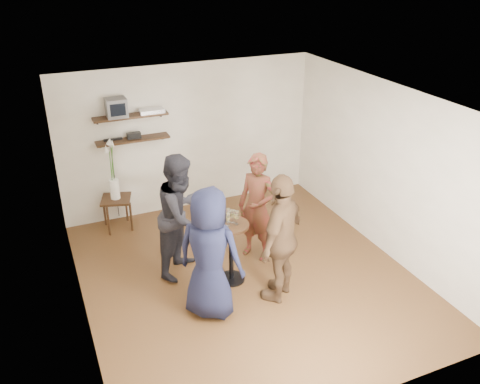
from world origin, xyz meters
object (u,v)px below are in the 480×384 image
crt_monitor (116,107)px  person_dark (182,215)px  dvd_deck (151,111)px  side_table (116,203)px  person_brown (281,238)px  radio (134,136)px  person_plaid (257,207)px  person_navy (210,254)px  drinks_table (231,244)px

crt_monitor → person_dark: (0.45, -1.83, -1.11)m
dvd_deck → side_table: size_ratio=0.69×
person_dark → person_brown: person_dark is taller
radio → person_plaid: bearing=-54.9°
crt_monitor → person_plaid: crt_monitor is taller
dvd_deck → person_plaid: 2.42m
side_table → person_brown: (1.65, -2.72, 0.43)m
crt_monitor → dvd_deck: 0.57m
person_navy → person_brown: (0.98, -0.04, 0.02)m
person_plaid → person_navy: person_navy is taller
person_plaid → person_dark: (-1.13, 0.08, 0.07)m
side_table → person_dark: size_ratio=0.32×
crt_monitor → radio: 0.55m
dvd_deck → person_dark: size_ratio=0.22×
drinks_table → person_navy: (-0.51, -0.55, 0.30)m
person_plaid → person_brown: person_brown is taller
radio → person_navy: size_ratio=0.12×
person_plaid → dvd_deck: bearing=171.6°
crt_monitor → dvd_deck: size_ratio=0.80×
crt_monitor → person_plaid: 2.75m
person_navy → side_table: bearing=-32.9°
dvd_deck → person_plaid: bearing=-61.9°
drinks_table → person_plaid: size_ratio=0.55×
person_navy → person_brown: size_ratio=0.98×
side_table → person_plaid: 2.49m
crt_monitor → person_brown: 3.46m
dvd_deck → person_brown: (0.89, -2.94, -1.00)m
side_table → person_dark: (0.65, -1.61, 0.44)m
side_table → person_brown: person_brown is taller
person_plaid → person_dark: 1.14m
radio → person_navy: 2.98m
person_plaid → person_navy: 1.49m
dvd_deck → radio: bearing=180.0°
radio → person_dark: bearing=-83.3°
radio → side_table: size_ratio=0.38×
side_table → crt_monitor: bearing=47.5°
drinks_table → person_plaid: person_plaid is taller
dvd_deck → drinks_table: 2.73m
radio → person_navy: person_navy is taller
drinks_table → person_plaid: bearing=36.6°
dvd_deck → side_table: dvd_deck is taller
person_brown → side_table: bearing=-97.6°
radio → person_dark: 1.94m
drinks_table → person_brown: (0.47, -0.58, 0.31)m
dvd_deck → person_dark: bearing=-93.4°
person_brown → crt_monitor: bearing=-102.6°
person_navy → person_brown: bearing=-139.1°
radio → person_navy: (0.24, -2.90, -0.64)m
drinks_table → person_dark: person_dark is taller
crt_monitor → side_table: bearing=-132.5°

